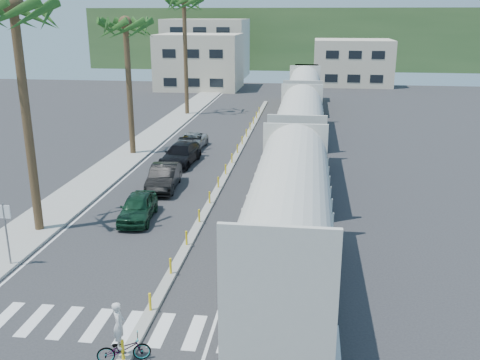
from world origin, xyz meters
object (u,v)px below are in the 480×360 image
street_sign (5,225)px  car_second (164,177)px  car_lead (138,207)px  cyclist (123,343)px

street_sign → car_second: 12.38m
car_lead → cyclist: cyclist is taller
car_lead → street_sign: bearing=-127.3°
car_second → street_sign: bearing=-113.0°
car_lead → car_second: 5.45m
street_sign → cyclist: street_sign is taller
street_sign → car_lead: bearing=58.4°
car_second → cyclist: (3.44, -17.60, -0.12)m
car_second → car_lead: bearing=-94.6°
street_sign → car_second: size_ratio=0.62×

